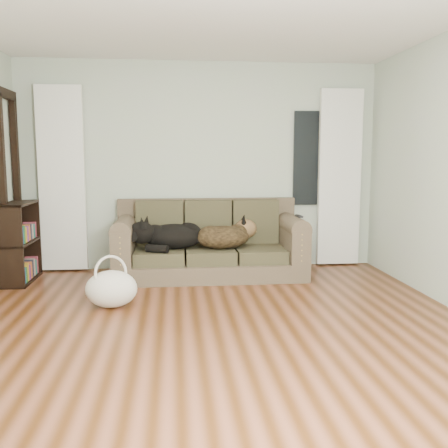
{
  "coord_description": "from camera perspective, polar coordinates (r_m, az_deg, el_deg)",
  "views": [
    {
      "loc": [
        -0.34,
        -3.87,
        1.42
      ],
      "look_at": [
        0.21,
        1.6,
        0.68
      ],
      "focal_mm": 40.0,
      "sensor_mm": 36.0,
      "label": 1
    }
  ],
  "objects": [
    {
      "name": "floor",
      "position": [
        4.14,
        -0.72,
        -12.39
      ],
      "size": [
        5.0,
        5.0,
        0.0
      ],
      "primitive_type": "plane",
      "color": "#45230C",
      "rests_on": "ground"
    },
    {
      "name": "wall_back",
      "position": [
        6.38,
        -2.74,
        6.6
      ],
      "size": [
        4.5,
        0.04,
        2.6
      ],
      "primitive_type": "cube",
      "color": "#A5B99B",
      "rests_on": "ground"
    },
    {
      "name": "curtain_left",
      "position": [
        6.44,
        -18.03,
        4.91
      ],
      "size": [
        0.55,
        0.08,
        2.25
      ],
      "primitive_type": "cube",
      "color": "white",
      "rests_on": "ground"
    },
    {
      "name": "curtain_right",
      "position": [
        6.65,
        13.05,
        5.16
      ],
      "size": [
        0.55,
        0.08,
        2.25
      ],
      "primitive_type": "cube",
      "color": "white",
      "rests_on": "ground"
    },
    {
      "name": "window_pane",
      "position": [
        6.59,
        10.07,
        7.39
      ],
      "size": [
        0.5,
        0.03,
        1.2
      ],
      "primitive_type": "cube",
      "color": "black",
      "rests_on": "wall_back"
    },
    {
      "name": "door_casing",
      "position": [
        6.22,
        -23.22,
        3.65
      ],
      "size": [
        0.07,
        0.6,
        2.1
      ],
      "primitive_type": "cube",
      "color": "black",
      "rests_on": "ground"
    },
    {
      "name": "sofa",
      "position": [
        5.94,
        -1.66,
        -1.72
      ],
      "size": [
        2.23,
        0.96,
        0.91
      ],
      "primitive_type": "cube",
      "color": "#3A3228",
      "rests_on": "floor"
    },
    {
      "name": "dog_black_lab",
      "position": [
        5.88,
        -6.19,
        -1.56
      ],
      "size": [
        0.72,
        0.51,
        0.3
      ],
      "primitive_type": "ellipsoid",
      "rotation": [
        0.0,
        0.0,
        0.02
      ],
      "color": "black",
      "rests_on": "sofa"
    },
    {
      "name": "dog_shepherd",
      "position": [
        5.91,
        0.18,
        -1.38
      ],
      "size": [
        0.75,
        0.6,
        0.3
      ],
      "primitive_type": "ellipsoid",
      "rotation": [
        0.0,
        0.0,
        3.34
      ],
      "color": "black",
      "rests_on": "sofa"
    },
    {
      "name": "tv_remote",
      "position": [
        5.91,
        8.57,
        0.89
      ],
      "size": [
        0.05,
        0.16,
        0.02
      ],
      "primitive_type": "cube",
      "rotation": [
        0.0,
        0.0,
        0.05
      ],
      "color": "black",
      "rests_on": "sofa"
    },
    {
      "name": "tote_bag",
      "position": [
        4.89,
        -12.74,
        -7.45
      ],
      "size": [
        0.56,
        0.48,
        0.36
      ],
      "primitive_type": "ellipsoid",
      "rotation": [
        0.0,
        0.0,
        0.24
      ],
      "color": "silver",
      "rests_on": "floor"
    },
    {
      "name": "bookshelf",
      "position": [
        6.13,
        -22.3,
        -1.53
      ],
      "size": [
        0.3,
        0.74,
        0.91
      ],
      "primitive_type": "cube",
      "rotation": [
        0.0,
        0.0,
        0.04
      ],
      "color": "black",
      "rests_on": "floor"
    }
  ]
}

